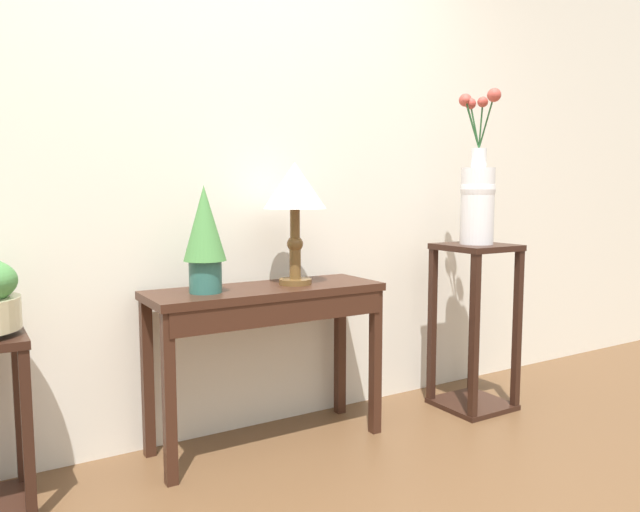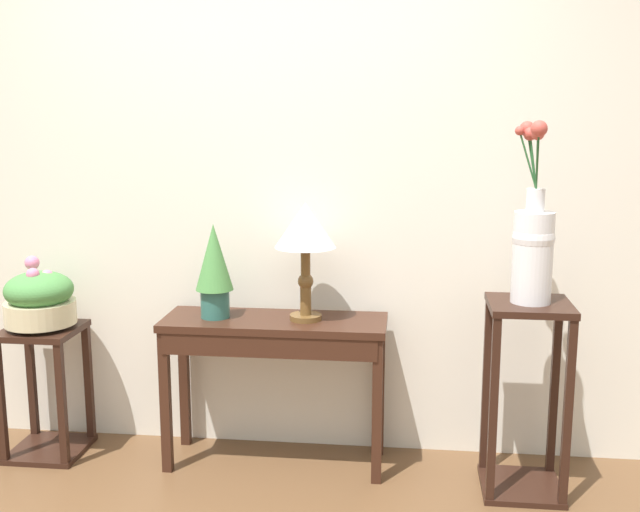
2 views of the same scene
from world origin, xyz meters
name	(u,v)px [view 1 (image 1 of 2)]	position (x,y,z in m)	size (l,w,h in m)	color
back_wall_with_art	(222,135)	(0.00, 1.53, 1.40)	(9.00, 0.10, 2.80)	silver
console_table	(268,314)	(0.08, 1.23, 0.60)	(1.05, 0.37, 0.72)	#381E14
table_lamp	(295,192)	(0.23, 1.25, 1.14)	(0.28, 0.28, 0.55)	brown
potted_plant_on_console	(205,234)	(-0.20, 1.25, 0.97)	(0.18, 0.18, 0.44)	#2D665B
pedestal_stand_right	(474,327)	(1.22, 1.11, 0.43)	(0.35, 0.35, 0.87)	black
flower_vase_tall_right	(478,194)	(1.22, 1.11, 1.13)	(0.18, 0.24, 0.77)	silver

